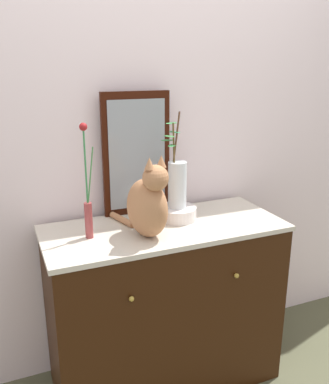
{
  "coord_description": "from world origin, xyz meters",
  "views": [
    {
      "loc": [
        -0.75,
        -1.81,
        1.72
      ],
      "look_at": [
        0.0,
        0.0,
        1.11
      ],
      "focal_mm": 38.77,
      "sensor_mm": 36.0,
      "label": 1
    }
  ],
  "objects_px": {
    "mirror_leaning": "(137,154)",
    "vase_glass_clear": "(177,183)",
    "vase_slim_green": "(88,202)",
    "cat_sitting": "(148,204)",
    "bowl_porcelain": "(177,213)",
    "sideboard": "(165,305)"
  },
  "relations": [
    {
      "from": "bowl_porcelain",
      "to": "vase_glass_clear",
      "type": "height_order",
      "value": "vase_glass_clear"
    },
    {
      "from": "cat_sitting",
      "to": "vase_glass_clear",
      "type": "height_order",
      "value": "vase_glass_clear"
    },
    {
      "from": "cat_sitting",
      "to": "bowl_porcelain",
      "type": "distance_m",
      "value": 0.3
    },
    {
      "from": "sideboard",
      "to": "mirror_leaning",
      "type": "xyz_separation_m",
      "value": [
        -0.06,
        0.24,
        0.79
      ]
    },
    {
      "from": "cat_sitting",
      "to": "vase_slim_green",
      "type": "height_order",
      "value": "vase_slim_green"
    },
    {
      "from": "vase_slim_green",
      "to": "vase_glass_clear",
      "type": "bearing_deg",
      "value": 7.34
    },
    {
      "from": "cat_sitting",
      "to": "vase_glass_clear",
      "type": "relative_size",
      "value": 0.91
    },
    {
      "from": "bowl_porcelain",
      "to": "vase_glass_clear",
      "type": "bearing_deg",
      "value": 126.59
    },
    {
      "from": "sideboard",
      "to": "vase_glass_clear",
      "type": "xyz_separation_m",
      "value": [
        0.1,
        0.06,
        0.67
      ]
    },
    {
      "from": "mirror_leaning",
      "to": "sideboard",
      "type": "bearing_deg",
      "value": -75.97
    },
    {
      "from": "vase_slim_green",
      "to": "vase_glass_clear",
      "type": "xyz_separation_m",
      "value": [
        0.48,
        0.06,
        0.03
      ]
    },
    {
      "from": "mirror_leaning",
      "to": "vase_slim_green",
      "type": "distance_m",
      "value": 0.43
    },
    {
      "from": "sideboard",
      "to": "vase_slim_green",
      "type": "relative_size",
      "value": 2.26
    },
    {
      "from": "vase_glass_clear",
      "to": "sideboard",
      "type": "bearing_deg",
      "value": -146.86
    },
    {
      "from": "vase_slim_green",
      "to": "vase_glass_clear",
      "type": "relative_size",
      "value": 1.1
    },
    {
      "from": "sideboard",
      "to": "mirror_leaning",
      "type": "bearing_deg",
      "value": 104.03
    },
    {
      "from": "vase_slim_green",
      "to": "cat_sitting",
      "type": "bearing_deg",
      "value": -19.74
    },
    {
      "from": "sideboard",
      "to": "cat_sitting",
      "type": "distance_m",
      "value": 0.65
    },
    {
      "from": "mirror_leaning",
      "to": "vase_glass_clear",
      "type": "bearing_deg",
      "value": -48.6
    },
    {
      "from": "mirror_leaning",
      "to": "cat_sitting",
      "type": "xyz_separation_m",
      "value": [
        -0.06,
        -0.33,
        -0.16
      ]
    },
    {
      "from": "cat_sitting",
      "to": "mirror_leaning",
      "type": "bearing_deg",
      "value": 79.32
    },
    {
      "from": "sideboard",
      "to": "bowl_porcelain",
      "type": "bearing_deg",
      "value": 32.33
    }
  ]
}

